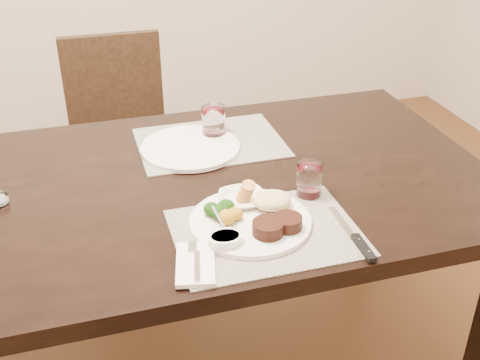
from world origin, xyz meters
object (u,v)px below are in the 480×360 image
object	(u,v)px
steak_knife	(358,241)
far_plate	(190,148)
cracker_bowl	(243,199)
dinner_plate	(256,218)
chair_far	(120,131)
wine_glass_near	(309,181)

from	to	relation	value
steak_knife	far_plate	world-z (taller)	same
cracker_bowl	dinner_plate	bearing A→B (deg)	-85.64
chair_far	far_plate	world-z (taller)	chair_far
chair_far	far_plate	bearing A→B (deg)	-77.89
cracker_bowl	far_plate	xyz separation A→B (m)	(-0.07, 0.36, -0.01)
steak_knife	far_plate	bearing A→B (deg)	117.31
steak_knife	cracker_bowl	distance (m)	0.33
cracker_bowl	wine_glass_near	world-z (taller)	wine_glass_near
chair_far	steak_knife	bearing A→B (deg)	-71.77
steak_knife	cracker_bowl	size ratio (longest dim) A/B	1.96
cracker_bowl	far_plate	size ratio (longest dim) A/B	0.40
wine_glass_near	far_plate	size ratio (longest dim) A/B	0.31
dinner_plate	cracker_bowl	world-z (taller)	same
chair_far	wine_glass_near	bearing A→B (deg)	-69.35
steak_knife	far_plate	distance (m)	0.67
chair_far	dinner_plate	xyz separation A→B (m)	(0.23, -1.20, 0.27)
dinner_plate	steak_knife	world-z (taller)	dinner_plate
chair_far	far_plate	size ratio (longest dim) A/B	2.88
dinner_plate	cracker_bowl	xyz separation A→B (m)	(-0.01, 0.10, -0.00)
cracker_bowl	wine_glass_near	xyz separation A→B (m)	(0.19, 0.00, 0.03)
steak_knife	wine_glass_near	bearing A→B (deg)	98.93
dinner_plate	wine_glass_near	bearing A→B (deg)	5.33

